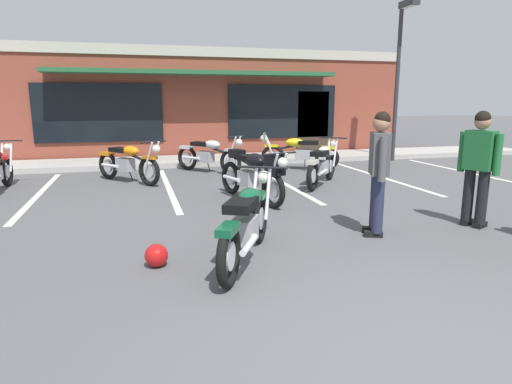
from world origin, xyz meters
TOP-DOWN VIEW (x-y plane):
  - ground_plane at (0.00, 3.51)m, footprint 80.00×80.00m
  - sidewalk_kerb at (0.00, 10.82)m, footprint 22.00×1.80m
  - brick_storefront_building at (0.00, 14.38)m, footprint 14.23×6.12m
  - painted_stall_lines at (-0.00, 7.22)m, footprint 12.71×4.80m
  - motorcycle_foreground_classic at (-0.73, 2.53)m, footprint 1.25×1.92m
  - motorcycle_red_sportbike at (-0.10, 8.92)m, footprint 1.55×1.74m
  - motorcycle_black_cruiser at (2.00, 6.61)m, footprint 1.52×1.76m
  - motorcycle_blue_standard at (0.14, 5.43)m, footprint 0.98×2.05m
  - motorcycle_green_cafe_racer at (2.30, 8.80)m, footprint 1.96×1.18m
  - motorcycle_cream_vintage at (-2.07, 8.02)m, footprint 1.51×1.77m
  - person_by_back_row at (2.80, 3.02)m, footprint 0.38×0.59m
  - person_near_building at (1.22, 3.03)m, footprint 0.38×0.59m
  - helmet_on_pavement at (-1.75, 2.62)m, footprint 0.26×0.26m
  - parking_lot_lamp_post at (5.71, 9.60)m, footprint 0.24×0.76m

SIDE VIEW (x-z plane):
  - ground_plane at x=0.00m, z-range 0.00..0.00m
  - painted_stall_lines at x=0.00m, z-range 0.00..0.01m
  - sidewalk_kerb at x=0.00m, z-range 0.00..0.14m
  - helmet_on_pavement at x=-1.75m, z-range 0.00..0.26m
  - motorcycle_foreground_classic at x=-0.73m, z-range -0.03..0.95m
  - motorcycle_red_sportbike at x=-0.10m, z-range -0.03..0.95m
  - motorcycle_black_cruiser at x=2.00m, z-range -0.03..0.95m
  - motorcycle_green_cafe_racer at x=2.30m, z-range -0.03..0.95m
  - motorcycle_cream_vintage at x=-2.07m, z-range -0.03..0.95m
  - motorcycle_blue_standard at x=0.14m, z-range 0.04..1.02m
  - person_by_back_row at x=2.80m, z-range 0.11..1.79m
  - person_near_building at x=1.22m, z-range 0.11..1.79m
  - brick_storefront_building at x=0.00m, z-range 0.00..3.42m
  - parking_lot_lamp_post at x=5.71m, z-range 0.71..5.27m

